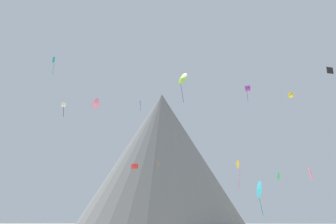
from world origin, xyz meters
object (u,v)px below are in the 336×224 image
(kite_rainbow_low, at_px, (310,174))
(kite_blue_high, at_px, (140,103))
(kite_teal_high, at_px, (54,62))
(kite_black_mid, at_px, (330,70))
(rock_massif, at_px, (163,164))
(kite_red_low, at_px, (135,166))
(kite_cyan_low, at_px, (258,190))
(kite_white_high, at_px, (64,105))
(kite_green_low, at_px, (279,176))
(kite_orange_mid, at_px, (158,164))
(kite_yellow_high, at_px, (291,95))
(kite_violet_high, at_px, (248,89))
(kite_gold_low, at_px, (238,164))
(kite_lime_mid, at_px, (182,79))
(kite_pink_mid, at_px, (95,103))

(kite_rainbow_low, bearing_deg, kite_blue_high, 86.94)
(kite_teal_high, distance_m, kite_black_mid, 51.71)
(rock_massif, height_order, kite_blue_high, rock_massif)
(kite_red_low, bearing_deg, kite_cyan_low, -174.10)
(kite_white_high, bearing_deg, kite_green_low, 131.63)
(kite_orange_mid, bearing_deg, kite_white_high, -7.63)
(kite_yellow_high, xyz_separation_m, kite_violet_high, (-10.53, -8.92, -1.74))
(kite_orange_mid, xyz_separation_m, kite_cyan_low, (17.04, -34.98, -9.03))
(rock_massif, distance_m, kite_red_low, 58.59)
(kite_gold_low, height_order, kite_violet_high, kite_violet_high)
(kite_orange_mid, bearing_deg, kite_teal_high, 7.36)
(kite_green_low, relative_size, kite_lime_mid, 0.34)
(kite_teal_high, xyz_separation_m, kite_orange_mid, (19.81, 19.92, -18.22))
(kite_blue_high, height_order, kite_yellow_high, kite_blue_high)
(kite_lime_mid, height_order, kite_gold_low, kite_lime_mid)
(kite_red_low, bearing_deg, kite_lime_mid, 178.30)
(kite_white_high, bearing_deg, kite_violet_high, 103.77)
(kite_black_mid, bearing_deg, kite_rainbow_low, 58.90)
(kite_rainbow_low, distance_m, kite_yellow_high, 34.19)
(rock_massif, bearing_deg, kite_yellow_high, -60.37)
(kite_blue_high, height_order, kite_black_mid, kite_blue_high)
(kite_rainbow_low, bearing_deg, rock_massif, 69.10)
(kite_gold_low, relative_size, kite_red_low, 4.02)
(kite_yellow_high, xyz_separation_m, kite_cyan_low, (-12.63, -23.35, -21.63))
(kite_teal_high, height_order, kite_green_low, kite_teal_high)
(kite_white_high, height_order, kite_rainbow_low, kite_white_high)
(rock_massif, relative_size, kite_orange_mid, 103.40)
(kite_blue_high, bearing_deg, kite_black_mid, -105.40)
(kite_violet_high, bearing_deg, kite_cyan_low, 94.47)
(kite_black_mid, bearing_deg, kite_white_high, -0.18)
(kite_green_low, xyz_separation_m, kite_lime_mid, (-21.72, -29.10, 13.33))
(kite_yellow_high, height_order, kite_gold_low, kite_yellow_high)
(rock_massif, height_order, kite_violet_high, rock_massif)
(kite_gold_low, distance_m, kite_red_low, 21.18)
(kite_orange_mid, distance_m, kite_gold_low, 21.56)
(kite_white_high, height_order, kite_yellow_high, kite_yellow_high)
(kite_pink_mid, bearing_deg, kite_teal_high, 163.35)
(kite_green_low, bearing_deg, rock_massif, 28.12)
(kite_teal_high, xyz_separation_m, kite_black_mid, (48.56, -14.48, -10.28))
(kite_yellow_high, relative_size, kite_orange_mid, 1.39)
(kite_yellow_high, distance_m, kite_violet_high, 13.91)
(kite_white_high, xyz_separation_m, kite_lime_mid, (27.19, -15.79, -1.33))
(kite_black_mid, distance_m, kite_violet_high, 17.10)
(kite_green_low, relative_size, kite_violet_high, 0.58)
(kite_white_high, height_order, kite_teal_high, kite_teal_high)
(kite_green_low, bearing_deg, kite_white_high, 97.71)
(kite_white_high, distance_m, kite_cyan_low, 48.53)
(kite_yellow_high, relative_size, kite_gold_low, 0.18)
(kite_black_mid, bearing_deg, kite_lime_mid, 7.12)
(kite_cyan_low, height_order, kite_violet_high, kite_violet_high)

